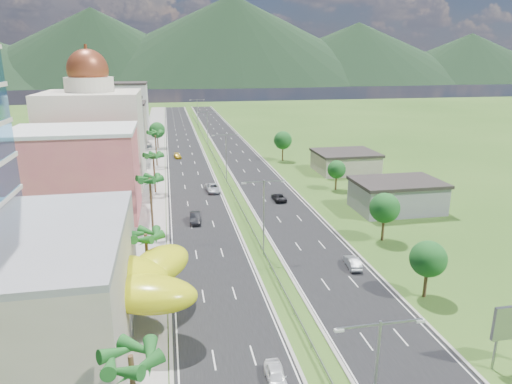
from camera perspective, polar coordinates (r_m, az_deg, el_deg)
ground at (r=56.33m, az=3.10°, el=-12.00°), size 500.00×500.00×0.00m
road_left at (r=140.66m, az=-8.88°, el=5.20°), size 11.00×260.00×0.04m
road_right at (r=141.98m, az=-2.80°, el=5.48°), size 11.00×260.00×0.04m
sidewalk_left at (r=140.64m, az=-12.76°, el=5.01°), size 7.00×260.00×0.12m
median_guardrail at (r=123.43m, az=-5.04°, el=4.07°), size 0.10×216.06×0.76m
streetlight_median_a at (r=32.90m, az=14.72°, el=-21.64°), size 6.04×0.25×11.00m
streetlight_median_b at (r=62.60m, az=0.97°, el=-2.26°), size 6.04×0.25×11.00m
streetlight_median_c at (r=100.80m, az=-3.77°, el=4.88°), size 6.04×0.25×11.00m
streetlight_median_d at (r=144.93m, az=-6.09°, el=8.33°), size 6.04×0.25×11.00m
streetlight_median_e at (r=189.48m, az=-7.35°, el=10.16°), size 6.04×0.25×11.00m
lime_canopy at (r=49.66m, az=-18.98°, el=-10.56°), size 18.00×15.00×7.40m
pink_shophouse at (r=83.75m, az=-21.47°, el=1.92°), size 20.00×15.00×15.00m
domed_building at (r=105.31m, az=-19.59°, el=7.01°), size 20.00×20.00×28.70m
midrise_grey at (r=130.20m, az=-17.51°, el=7.32°), size 16.00×15.00×16.00m
midrise_beige at (r=152.07m, az=-16.62°, el=8.02°), size 16.00×15.00×13.00m
midrise_white at (r=174.53m, az=-16.03°, el=9.89°), size 16.00×15.00×18.00m
shed_near at (r=86.89m, az=17.18°, el=-0.59°), size 15.00×10.00×5.00m
shed_far at (r=114.07m, az=11.08°, el=3.62°), size 14.00×12.00×4.40m
palm_tree_a at (r=32.18m, az=-15.36°, el=-19.83°), size 3.60×3.60×9.10m
palm_tree_b at (r=53.83m, az=-13.62°, el=-5.56°), size 3.60×3.60×8.10m
palm_tree_c at (r=72.41m, az=-13.13°, el=1.33°), size 3.60×3.60×9.60m
palm_tree_d at (r=95.02m, az=-12.72°, el=4.29°), size 3.60×3.60×8.60m
palm_tree_e at (r=119.48m, az=-12.49°, el=7.09°), size 3.60×3.60×9.40m
leafy_tree_lfar at (r=144.60m, az=-12.26°, el=7.56°), size 4.90×4.90×8.05m
leafy_tree_ra at (r=56.02m, az=20.73°, el=-7.84°), size 4.20×4.20×6.90m
leafy_tree_rb at (r=71.08m, az=15.79°, el=-1.94°), size 4.55×4.55×7.47m
leafy_tree_rc at (r=97.11m, az=10.04°, el=2.78°), size 3.85×3.85×6.33m
leafy_tree_rd at (r=123.69m, az=3.37°, el=6.47°), size 4.90×4.90×8.05m
mountain_ridge at (r=503.96m, az=-2.85°, el=13.28°), size 860.00×140.00×90.00m
car_white_near_left at (r=41.92m, az=2.51°, el=-21.97°), size 1.82×4.16×1.40m
car_dark_left at (r=77.94m, az=-7.61°, el=-3.18°), size 2.09×5.13×1.66m
car_silver_mid_left at (r=95.35m, az=-5.43°, el=0.51°), size 2.99×5.83×1.58m
car_yellow_far_left at (r=129.35m, az=-9.78°, el=4.47°), size 2.32×4.40×1.22m
car_silver_right at (r=62.53m, az=11.99°, el=-8.58°), size 1.98×4.44×1.42m
car_dark_far_right at (r=89.18m, az=2.88°, el=-0.64°), size 2.32×4.86×1.34m
motorcycle at (r=63.83m, az=-10.08°, el=-8.01°), size 0.67×2.01×1.27m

